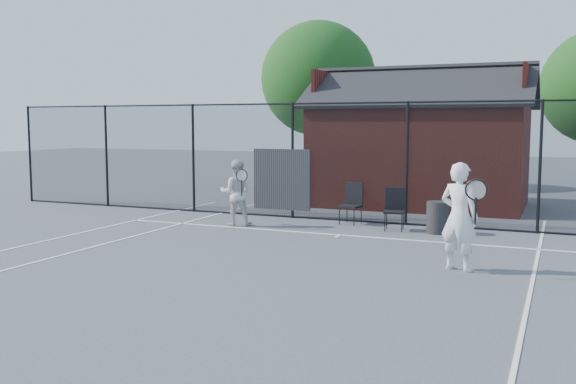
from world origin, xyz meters
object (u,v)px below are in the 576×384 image
at_px(chair_left, 394,210).
at_px(clubhouse, 420,152).
at_px(player_front, 459,216).
at_px(waste_bin, 438,218).
at_px(chair_right, 351,204).
at_px(player_back, 236,193).

bearing_deg(chair_left, clubhouse, 86.82).
height_order(player_front, waste_bin, player_front).
relative_size(chair_left, waste_bin, 1.33).
distance_m(clubhouse, chair_right, 4.61).
height_order(player_front, chair_left, player_front).
relative_size(player_front, chair_right, 1.86).
xyz_separation_m(chair_left, chair_right, (-1.22, 0.50, 0.01)).
xyz_separation_m(player_front, player_back, (-5.69, 2.77, -0.12)).
height_order(chair_left, chair_right, chair_right).
height_order(clubhouse, chair_right, clubhouse).
bearing_deg(chair_right, chair_left, -13.07).
xyz_separation_m(player_back, waste_bin, (4.70, 0.77, -0.44)).
bearing_deg(waste_bin, chair_right, 167.24).
bearing_deg(player_front, chair_left, 119.19).
bearing_deg(clubhouse, player_front, -74.04).
bearing_deg(clubhouse, waste_bin, -73.77).
xyz_separation_m(clubhouse, waste_bin, (1.43, -4.90, -1.25)).
bearing_deg(player_back, waste_bin, 9.30).
bearing_deg(player_back, chair_right, 27.00).
xyz_separation_m(clubhouse, player_back, (-3.27, -5.67, -0.81)).
distance_m(chair_left, waste_bin, 1.00).
distance_m(player_front, chair_left, 4.08).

